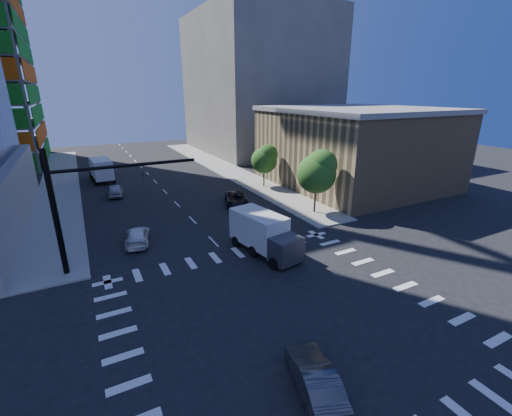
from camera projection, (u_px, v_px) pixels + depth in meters
ground at (286, 316)px, 20.25m from camera, size 160.00×160.00×0.00m
road_markings at (286, 316)px, 20.24m from camera, size 20.00×20.00×0.01m
sidewalk_ne at (224, 168)px, 59.26m from camera, size 5.00×60.00×0.15m
sidewalk_nw at (60, 185)px, 48.32m from camera, size 5.00×60.00×0.15m
commercial_building at (354, 146)px, 47.93m from camera, size 20.50×22.50×10.60m
bg_building_ne at (257, 85)px, 73.70m from camera, size 24.00×30.00×28.00m
signal_mast_nw at (78, 200)px, 23.75m from camera, size 10.20×0.40×9.00m
tree_south at (318, 171)px, 35.93m from camera, size 4.16×4.16×6.82m
tree_north at (265, 159)px, 46.36m from camera, size 3.54×3.52×5.78m
car_nb_far at (236, 199)px, 39.88m from camera, size 4.01×5.78×1.47m
car_sb_near at (138, 236)px, 29.83m from camera, size 2.83×4.94×1.35m
car_sb_mid at (115, 190)px, 43.40m from camera, size 2.42×4.65×1.51m
car_sb_cross at (315, 378)px, 14.96m from camera, size 2.69×4.65×1.45m
box_truck_near at (266, 238)px, 27.58m from camera, size 3.67×6.56×3.25m
box_truck_far at (101, 171)px, 50.79m from camera, size 3.18×6.55×3.34m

